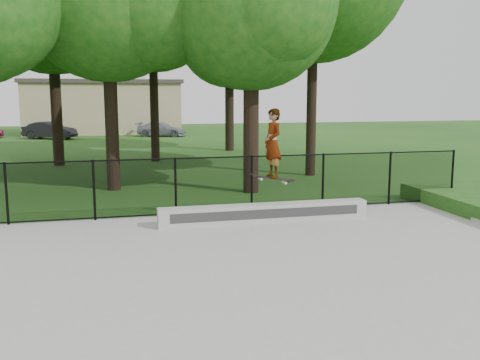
{
  "coord_description": "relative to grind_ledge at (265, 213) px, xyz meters",
  "views": [
    {
      "loc": [
        -1.57,
        -7.45,
        3.12
      ],
      "look_at": [
        1.27,
        4.2,
        1.2
      ],
      "focal_mm": 40.0,
      "sensor_mm": 36.0,
      "label": 1
    }
  ],
  "objects": [
    {
      "name": "concrete_slab",
      "position": [
        -2.02,
        -4.7,
        -0.25
      ],
      "size": [
        14.0,
        12.0,
        0.06
      ],
      "primitive_type": "cube",
      "color": "#999A95",
      "rests_on": "ground"
    },
    {
      "name": "grind_ledge",
      "position": [
        0.0,
        0.0,
        0.0
      ],
      "size": [
        5.17,
        0.4,
        0.45
      ],
      "primitive_type": "cube",
      "color": "#ABAAA6",
      "rests_on": "concrete_slab"
    },
    {
      "name": "car_c",
      "position": [
        0.2,
        28.51,
        0.24
      ],
      "size": [
        3.64,
        2.52,
        1.05
      ],
      "primitive_type": "imported",
      "rotation": [
        0.0,
        0.0,
        1.23
      ],
      "color": "gray",
      "rests_on": "ground"
    },
    {
      "name": "chainlink_fence",
      "position": [
        -2.02,
        1.2,
        0.53
      ],
      "size": [
        16.06,
        0.06,
        1.5
      ],
      "color": "black",
      "rests_on": "concrete_slab"
    },
    {
      "name": "car_b",
      "position": [
        -7.74,
        27.9,
        0.33
      ],
      "size": [
        3.6,
        2.57,
        1.23
      ],
      "primitive_type": "imported",
      "rotation": [
        0.0,
        0.0,
        1.15
      ],
      "color": "black",
      "rests_on": "ground"
    },
    {
      "name": "distant_building",
      "position": [
        -4.02,
        33.3,
        1.88
      ],
      "size": [
        12.4,
        6.4,
        4.3
      ],
      "color": "tan",
      "rests_on": "ground"
    },
    {
      "name": "ground",
      "position": [
        -2.02,
        -4.7,
        -0.28
      ],
      "size": [
        100.0,
        100.0,
        0.0
      ],
      "primitive_type": "plane",
      "color": "#1D4B15",
      "rests_on": "ground"
    },
    {
      "name": "skater_airborne",
      "position": [
        0.1,
        -0.26,
        1.68
      ],
      "size": [
        0.84,
        0.65,
        1.76
      ],
      "color": "black",
      "rests_on": "ground"
    }
  ]
}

